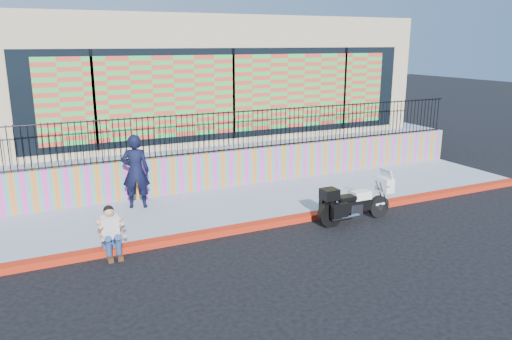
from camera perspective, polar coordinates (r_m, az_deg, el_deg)
ground at (r=12.80m, az=4.87°, el=-5.85°), size 90.00×90.00×0.00m
red_curb at (r=12.78m, az=4.88°, el=-5.54°), size 16.00×0.30×0.15m
sidewalk at (r=14.14m, az=1.49°, el=-3.50°), size 16.00×3.00×0.15m
mural_wall at (r=15.36m, az=-1.22°, el=0.38°), size 16.00×0.20×1.10m
metal_fence at (r=15.12m, az=-1.24°, el=4.61°), size 15.80×0.04×1.20m
elevated_platform at (r=20.02m, az=-7.29°, el=3.37°), size 16.00×10.00×1.25m
storefront_building at (r=19.48m, az=-7.33°, el=10.85°), size 14.00×8.06×4.00m
police_motorcycle at (r=12.78m, az=11.15°, el=-3.55°), size 2.08×0.69×1.29m
police_officer at (r=13.45m, az=-13.59°, el=-0.15°), size 0.83×0.67×1.97m
seated_man at (r=11.06m, az=-16.19°, el=-7.26°), size 0.54×0.71×1.06m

